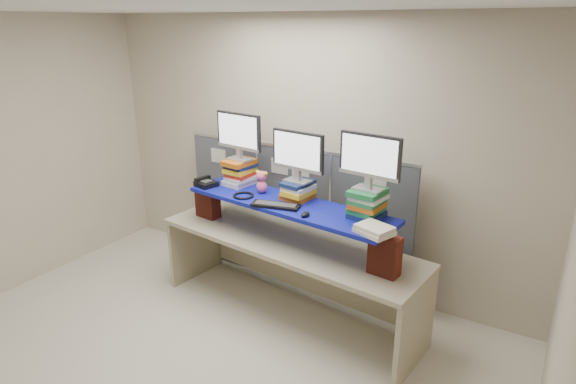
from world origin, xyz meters
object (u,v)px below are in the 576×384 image
Objects in this scene: monitor_center at (298,153)px; monitor_right at (370,159)px; desk at (288,255)px; monitor_left at (239,133)px; keyboard at (276,205)px; blue_board at (288,204)px; desk_phone at (206,183)px.

monitor_right is at bearing -0.00° from monitor_center.
monitor_right is (0.74, 0.04, 1.03)m from desk.
monitor_left is at bearing 180.00° from monitor_right.
keyboard is (-0.04, -0.14, 0.54)m from desk.
monitor_right is at bearing 9.23° from blue_board.
monitor_center is at bearing 81.05° from blue_board.
blue_board is (-0.00, 0.00, 0.51)m from desk.
monitor_right is 1.74m from desk_phone.
monitor_center is 1.18× the size of keyboard.
keyboard is (-0.04, -0.14, 0.03)m from blue_board.
desk is 5.04× the size of monitor_center.
monitor_center is at bearing 21.53° from desk_phone.
desk is 11.72× the size of desk_phone.
blue_board reaches higher than desk.
monitor_right reaches higher than desk_phone.
monitor_center reaches higher than desk_phone.
keyboard is 1.97× the size of desk_phone.
desk_phone reaches higher than blue_board.
desk_phone reaches higher than keyboard.
desk is 1.26m from monitor_left.
desk is 0.97m from monitor_center.
monitor_right is 0.94m from keyboard.
monitor_left reaches higher than blue_board.
desk is 1.09m from desk_phone.
blue_board is 0.88m from monitor_left.
monitor_left is 0.71m from monitor_center.
desk is at bearing -9.75° from monitor_left.
monitor_right is at bearing -0.00° from monitor_left.
desk_phone is (-0.27, -0.22, -0.49)m from monitor_left.
keyboard is 0.91m from desk_phone.
monitor_left is 0.60m from desk_phone.
keyboard is at bearing -21.87° from monitor_left.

